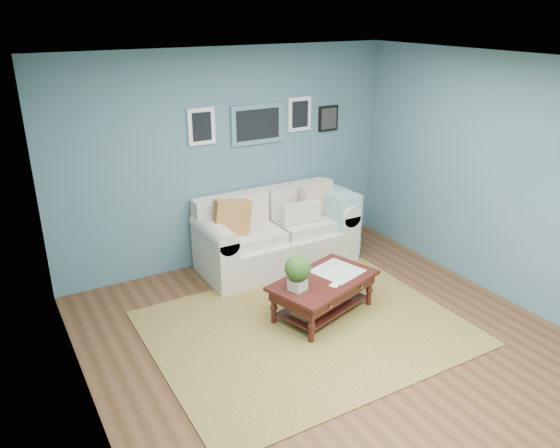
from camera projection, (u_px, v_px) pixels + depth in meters
room_shell at (345, 220)px, 4.86m from camera, size 5.00×5.02×2.70m
area_rug at (307, 328)px, 5.69m from camera, size 3.11×2.49×0.01m
loveseat at (281, 232)px, 7.01m from camera, size 2.02×0.92×1.04m
coffee_table at (319, 287)px, 5.79m from camera, size 1.30×0.98×0.81m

